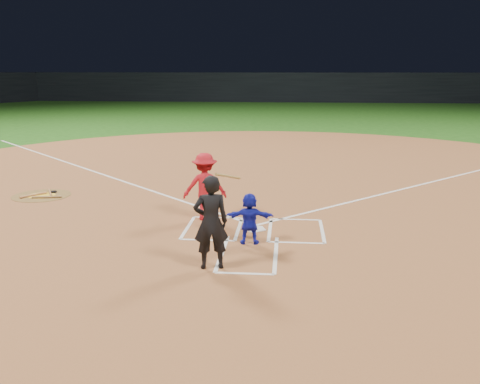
# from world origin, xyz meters

# --- Properties ---
(ground) EXTENTS (120.00, 120.00, 0.00)m
(ground) POSITION_xyz_m (0.00, 0.00, 0.00)
(ground) COLOR #1B4D13
(ground) RESTS_ON ground
(home_plate_dirt) EXTENTS (28.00, 28.00, 0.01)m
(home_plate_dirt) POSITION_xyz_m (0.00, 6.00, 0.01)
(home_plate_dirt) COLOR brown
(home_plate_dirt) RESTS_ON ground
(stadium_wall_far) EXTENTS (80.00, 1.20, 3.20)m
(stadium_wall_far) POSITION_xyz_m (0.00, 48.00, 1.60)
(stadium_wall_far) COLOR black
(stadium_wall_far) RESTS_ON ground
(home_plate) EXTENTS (0.60, 0.60, 0.02)m
(home_plate) POSITION_xyz_m (0.00, 0.00, 0.02)
(home_plate) COLOR white
(home_plate) RESTS_ON home_plate_dirt
(on_deck_circle) EXTENTS (1.70, 1.70, 0.01)m
(on_deck_circle) POSITION_xyz_m (-6.52, 2.80, 0.02)
(on_deck_circle) COLOR brown
(on_deck_circle) RESTS_ON home_plate_dirt
(on_deck_logo) EXTENTS (0.80, 0.80, 0.00)m
(on_deck_logo) POSITION_xyz_m (-6.52, 2.80, 0.02)
(on_deck_logo) COLOR yellow
(on_deck_logo) RESTS_ON on_deck_circle
(on_deck_bat_a) EXTENTS (0.46, 0.77, 0.06)m
(on_deck_bat_a) POSITION_xyz_m (-6.37, 3.05, 0.05)
(on_deck_bat_a) COLOR #9F6A3A
(on_deck_bat_a) RESTS_ON on_deck_circle
(on_deck_bat_b) EXTENTS (0.54, 0.72, 0.06)m
(on_deck_bat_b) POSITION_xyz_m (-6.72, 2.70, 0.05)
(on_deck_bat_b) COLOR #A6683C
(on_deck_bat_b) RESTS_ON on_deck_circle
(on_deck_bat_c) EXTENTS (0.84, 0.22, 0.06)m
(on_deck_bat_c) POSITION_xyz_m (-6.22, 2.50, 0.05)
(on_deck_bat_c) COLOR brown
(on_deck_bat_c) RESTS_ON on_deck_circle
(bat_weight_donut) EXTENTS (0.19, 0.19, 0.05)m
(bat_weight_donut) POSITION_xyz_m (-6.32, 3.20, 0.05)
(bat_weight_donut) COLOR black
(bat_weight_donut) RESTS_ON on_deck_circle
(catcher) EXTENTS (1.05, 0.38, 1.12)m
(catcher) POSITION_xyz_m (-0.04, -1.04, 0.57)
(catcher) COLOR #161DB9
(catcher) RESTS_ON home_plate_dirt
(umpire) EXTENTS (0.74, 0.58, 1.80)m
(umpire) POSITION_xyz_m (-0.65, -2.55, 0.91)
(umpire) COLOR black
(umpire) RESTS_ON home_plate_dirt
(chalk_markings) EXTENTS (28.35, 17.32, 0.01)m
(chalk_markings) POSITION_xyz_m (0.00, 5.29, 0.01)
(chalk_markings) COLOR white
(chalk_markings) RESTS_ON home_plate_dirt
(batter_at_plate) EXTENTS (1.47, 0.91, 1.67)m
(batter_at_plate) POSITION_xyz_m (-1.28, 0.77, 0.85)
(batter_at_plate) COLOR red
(batter_at_plate) RESTS_ON home_plate_dirt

